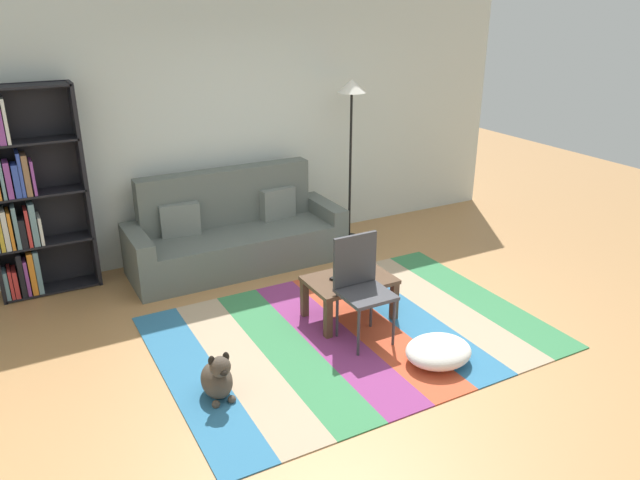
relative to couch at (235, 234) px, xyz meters
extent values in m
plane|color=#B27F4C|center=(0.36, -2.02, -0.34)|extent=(14.00, 14.00, 0.00)
cube|color=silver|center=(0.36, 0.53, 1.01)|extent=(6.80, 0.10, 2.70)
cube|color=teal|center=(-1.08, -1.86, -0.33)|extent=(0.40, 2.31, 0.01)
cube|color=tan|center=(-0.68, -1.86, -0.33)|extent=(0.40, 2.31, 0.01)
cube|color=#387F4C|center=(-0.28, -1.86, -0.33)|extent=(0.40, 2.31, 0.01)
cube|color=#843370|center=(0.12, -1.86, -0.33)|extent=(0.40, 2.31, 0.01)
cube|color=#C64C2D|center=(0.52, -1.86, -0.33)|extent=(0.40, 2.31, 0.01)
cube|color=teal|center=(0.92, -1.86, -0.33)|extent=(0.40, 2.31, 0.01)
cube|color=tan|center=(1.32, -1.86, -0.33)|extent=(0.40, 2.31, 0.01)
cube|color=#387F4C|center=(1.73, -1.86, -0.33)|extent=(0.40, 2.31, 0.01)
cube|color=#59605B|center=(0.00, -0.07, -0.14)|extent=(1.90, 0.80, 0.40)
cube|color=#59605B|center=(0.00, 0.23, 0.36)|extent=(1.90, 0.20, 0.60)
cube|color=#59605B|center=(-1.04, -0.07, -0.06)|extent=(0.18, 0.80, 0.56)
cube|color=#59605B|center=(1.04, -0.07, -0.06)|extent=(0.18, 0.80, 0.56)
cube|color=slate|center=(-0.55, 0.11, 0.22)|extent=(0.42, 0.19, 0.36)
cube|color=slate|center=(0.55, 0.11, 0.22)|extent=(0.42, 0.19, 0.36)
cube|color=black|center=(-1.40, 0.28, 0.66)|extent=(0.04, 0.28, 1.99)
cube|color=black|center=(-1.83, 0.41, 0.66)|extent=(0.90, 0.01, 1.99)
cube|color=black|center=(-1.83, 0.28, -0.32)|extent=(0.86, 0.28, 0.02)
cube|color=black|center=(-1.83, 0.28, 0.17)|extent=(0.86, 0.28, 0.02)
cube|color=black|center=(-1.83, 0.28, 0.66)|extent=(0.86, 0.28, 0.02)
cube|color=black|center=(-1.83, 0.28, 1.14)|extent=(0.86, 0.28, 0.02)
cube|color=black|center=(-1.83, 0.28, 1.63)|extent=(0.86, 0.28, 0.02)
cube|color=#668C99|center=(-2.22, 0.24, -0.17)|extent=(0.03, 0.19, 0.28)
cube|color=red|center=(-2.18, 0.26, -0.17)|extent=(0.03, 0.23, 0.29)
cube|color=red|center=(-2.14, 0.25, -0.17)|extent=(0.04, 0.22, 0.27)
cube|color=black|center=(-2.09, 0.26, -0.09)|extent=(0.05, 0.23, 0.43)
cube|color=purple|center=(-2.04, 0.24, -0.13)|extent=(0.03, 0.18, 0.35)
cube|color=orange|center=(-1.99, 0.23, -0.10)|extent=(0.05, 0.17, 0.42)
cube|color=#668C99|center=(-1.94, 0.27, -0.09)|extent=(0.05, 0.26, 0.43)
cube|color=gold|center=(-2.19, 0.26, 0.33)|extent=(0.03, 0.22, 0.30)
cube|color=silver|center=(-2.14, 0.26, 0.37)|extent=(0.04, 0.23, 0.38)
cube|color=orange|center=(-2.10, 0.26, 0.36)|extent=(0.03, 0.23, 0.36)
cube|color=#668C99|center=(-2.05, 0.26, 0.38)|extent=(0.04, 0.23, 0.41)
cube|color=black|center=(-2.00, 0.23, 0.32)|extent=(0.05, 0.17, 0.28)
cube|color=red|center=(-1.95, 0.24, 0.36)|extent=(0.03, 0.19, 0.36)
cube|color=#668C99|center=(-1.90, 0.27, 0.39)|extent=(0.05, 0.25, 0.41)
cube|color=silver|center=(-1.85, 0.26, 0.32)|extent=(0.03, 0.23, 0.27)
cube|color=#668C99|center=(-2.09, 0.27, 0.85)|extent=(0.03, 0.24, 0.36)
cube|color=purple|center=(-2.04, 0.25, 0.83)|extent=(0.05, 0.20, 0.33)
cube|color=#334CB2|center=(-1.98, 0.24, 0.82)|extent=(0.05, 0.18, 0.30)
cube|color=#334CB2|center=(-1.93, 0.27, 0.87)|extent=(0.03, 0.25, 0.40)
cube|color=#8C6647|center=(-1.89, 0.26, 0.86)|extent=(0.05, 0.22, 0.38)
cube|color=purple|center=(-1.83, 0.24, 0.83)|extent=(0.03, 0.19, 0.32)
cube|color=purple|center=(-2.02, 0.23, 1.31)|extent=(0.05, 0.17, 0.31)
cube|color=silver|center=(-1.97, 0.23, 1.35)|extent=(0.03, 0.18, 0.40)
cube|color=#513826|center=(0.45, -1.61, 0.04)|extent=(0.75, 0.51, 0.04)
cube|color=#513826|center=(0.11, -1.83, -0.15)|extent=(0.06, 0.06, 0.35)
cube|color=#513826|center=(0.79, -1.83, -0.15)|extent=(0.06, 0.06, 0.35)
cube|color=#513826|center=(0.11, -1.40, -0.15)|extent=(0.06, 0.06, 0.35)
cube|color=#513826|center=(0.79, -1.40, -0.15)|extent=(0.06, 0.06, 0.35)
ellipsoid|color=white|center=(0.69, -2.58, -0.23)|extent=(0.54, 0.47, 0.19)
ellipsoid|color=#473D33|center=(-0.99, -2.15, -0.21)|extent=(0.22, 0.30, 0.26)
sphere|color=#473D33|center=(-0.99, -2.25, -0.03)|extent=(0.15, 0.15, 0.15)
ellipsoid|color=black|center=(-0.99, -2.31, -0.04)|extent=(0.06, 0.07, 0.05)
ellipsoid|color=black|center=(-1.04, -2.23, 0.02)|extent=(0.05, 0.04, 0.08)
ellipsoid|color=black|center=(-0.94, -2.23, 0.02)|extent=(0.05, 0.04, 0.08)
sphere|color=#473D33|center=(-1.05, -2.28, -0.31)|extent=(0.06, 0.06, 0.06)
sphere|color=#473D33|center=(-0.93, -2.28, -0.31)|extent=(0.06, 0.06, 0.06)
cylinder|color=black|center=(1.44, 0.04, -0.32)|extent=(0.26, 0.26, 0.02)
cylinder|color=black|center=(1.44, 0.04, 0.54)|extent=(0.03, 0.03, 1.70)
cone|color=white|center=(1.44, 0.04, 1.45)|extent=(0.32, 0.32, 0.14)
cube|color=black|center=(0.33, -1.62, 0.07)|extent=(0.11, 0.15, 0.02)
cube|color=#38383D|center=(0.36, -2.02, 0.10)|extent=(0.40, 0.40, 0.03)
cube|color=#38383D|center=(0.36, -1.84, 0.34)|extent=(0.40, 0.03, 0.44)
cylinder|color=#38383D|center=(0.19, -2.19, -0.12)|extent=(0.02, 0.02, 0.42)
cylinder|color=#38383D|center=(0.53, -2.19, -0.12)|extent=(0.02, 0.02, 0.42)
cylinder|color=#38383D|center=(0.19, -1.85, -0.12)|extent=(0.02, 0.02, 0.42)
cylinder|color=#38383D|center=(0.53, -1.85, -0.12)|extent=(0.02, 0.02, 0.42)
camera|label=1|loc=(-2.11, -5.77, 2.38)|focal=34.39mm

